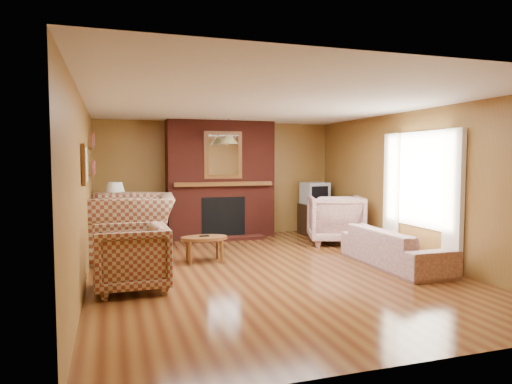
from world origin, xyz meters
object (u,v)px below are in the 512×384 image
object	(u,v)px
plaid_loveseat	(132,226)
plaid_armchair	(131,258)
floral_sofa	(395,247)
table_lamp	(115,198)
floral_armchair	(335,219)
fireplace	(221,180)
coffee_table	(204,240)
tv_stand	(315,219)
side_table	(116,233)
crt_tv	(315,193)

from	to	relation	value
plaid_loveseat	plaid_armchair	xyz separation A→B (m)	(-0.10, -2.06, -0.11)
floral_sofa	table_lamp	xyz separation A→B (m)	(-4.00, 2.81, 0.62)
floral_armchair	table_lamp	world-z (taller)	table_lamp
floral_sofa	floral_armchair	xyz separation A→B (m)	(0.05, 2.01, 0.18)
floral_armchair	plaid_armchair	bearing A→B (deg)	46.95
plaid_loveseat	floral_armchair	distance (m)	3.80
plaid_armchair	floral_sofa	size ratio (longest dim) A/B	0.46
floral_sofa	floral_armchair	world-z (taller)	floral_armchair
fireplace	coffee_table	distance (m)	2.47
floral_sofa	tv_stand	size ratio (longest dim) A/B	3.02
plaid_loveseat	coffee_table	distance (m)	1.34
fireplace	table_lamp	xyz separation A→B (m)	(-2.10, -0.53, -0.27)
plaid_loveseat	floral_armchair	xyz separation A→B (m)	(3.80, 0.05, -0.05)
floral_armchair	side_table	size ratio (longest dim) A/B	1.90
crt_tv	plaid_loveseat	bearing A→B (deg)	-162.85
floral_armchair	crt_tv	bearing A→B (deg)	-76.67
floral_armchair	coffee_table	world-z (taller)	floral_armchair
floral_armchair	table_lamp	distance (m)	4.15
plaid_armchair	tv_stand	size ratio (longest dim) A/B	1.38
table_lamp	tv_stand	size ratio (longest dim) A/B	1.01
plaid_armchair	side_table	bearing A→B (deg)	-178.12
fireplace	crt_tv	size ratio (longest dim) A/B	4.46
plaid_loveseat	crt_tv	xyz separation A→B (m)	(3.90, 1.20, 0.37)
fireplace	floral_sofa	world-z (taller)	fireplace
crt_tv	floral_sofa	bearing A→B (deg)	-92.72
coffee_table	tv_stand	xyz separation A→B (m)	(2.84, 2.01, -0.02)
plaid_loveseat	plaid_armchair	distance (m)	2.06
fireplace	plaid_armchair	size ratio (longest dim) A/B	2.68
floral_sofa	coffee_table	bearing A→B (deg)	66.77
floral_sofa	table_lamp	size ratio (longest dim) A/B	2.98
fireplace	tv_stand	bearing A→B (deg)	-5.15
tv_stand	floral_armchair	bearing A→B (deg)	-94.20
floral_armchair	table_lamp	size ratio (longest dim) A/B	1.56
coffee_table	plaid_loveseat	bearing A→B (deg)	143.19
coffee_table	fireplace	bearing A→B (deg)	70.25
floral_sofa	side_table	distance (m)	4.89
plaid_armchair	table_lamp	xyz separation A→B (m)	(-0.15, 2.92, 0.50)
fireplace	coffee_table	world-z (taller)	fireplace
floral_armchair	coffee_table	distance (m)	2.86
tv_stand	crt_tv	bearing A→B (deg)	-89.04
floral_armchair	tv_stand	distance (m)	1.17
side_table	floral_sofa	bearing A→B (deg)	-35.14
side_table	floral_armchair	bearing A→B (deg)	-11.26
tv_stand	plaid_armchair	bearing A→B (deg)	-139.82
table_lamp	tv_stand	world-z (taller)	table_lamp
fireplace	floral_armchair	distance (m)	2.47
crt_tv	table_lamp	bearing A→B (deg)	-175.26
plaid_loveseat	table_lamp	xyz separation A→B (m)	(-0.25, 0.86, 0.39)
tv_stand	fireplace	bearing A→B (deg)	175.81
coffee_table	tv_stand	size ratio (longest dim) A/B	1.14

